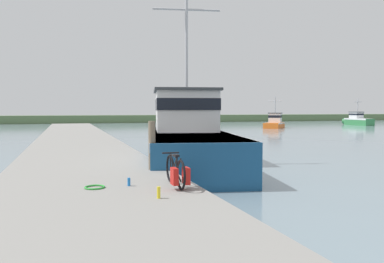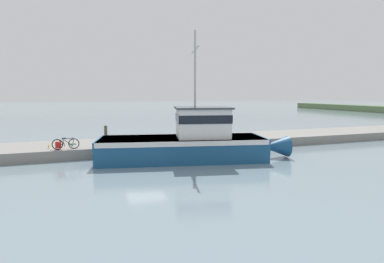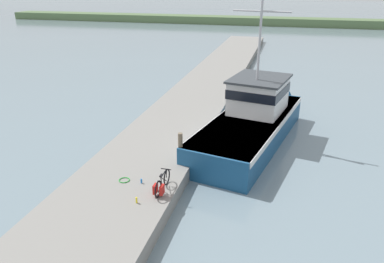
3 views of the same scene
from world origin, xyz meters
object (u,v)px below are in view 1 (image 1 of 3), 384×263
Objects in this scene: boat_red_outer at (357,120)px; bicycle_touring at (177,172)px; boat_white_moored at (275,123)px; mooring_post at (152,145)px; water_bottle_on_curb at (129,182)px; water_bottle_by_bike at (159,193)px; fishing_boat_main at (187,137)px.

bicycle_touring is at bearing -131.55° from boat_red_outer.
boat_red_outer is at bearing 55.81° from boat_white_moored.
boat_white_moored is 2.87× the size of bicycle_touring.
boat_red_outer is at bearing 41.92° from mooring_post.
bicycle_touring reaches higher than water_bottle_on_curb.
boat_white_moored reaches higher than bicycle_touring.
water_bottle_by_bike is at bearing -80.98° from boat_white_moored.
water_bottle_on_curb is (-26.46, -37.32, 0.06)m from boat_white_moored.
bicycle_touring is (-43.71, -41.99, 0.17)m from boat_red_outer.
boat_white_moored is at bearing 64.74° from fishing_boat_main.
water_bottle_by_bike reaches higher than water_bottle_on_curb.
fishing_boat_main is 6.01m from mooring_post.
fishing_boat_main is at bearing 61.83° from mooring_post.
boat_white_moored is 24.94× the size of water_bottle_on_curb.
water_bottle_by_bike is (-26.07, -38.79, 0.08)m from boat_white_moored.
bicycle_touring is 1.22m from water_bottle_by_bike.
water_bottle_on_curb is at bearing -132.56° from boat_red_outer.
mooring_post is at bearing -133.48° from boat_red_outer.
mooring_post is at bearing 64.73° from water_bottle_on_curb.
mooring_post reaches higher than water_bottle_on_curb.
water_bottle_by_bike is (-0.68, -0.99, -0.23)m from bicycle_touring.
boat_white_moored is (22.55, 29.75, -0.55)m from fishing_boat_main.
water_bottle_by_bike is 1.52m from water_bottle_on_curb.
bicycle_touring is 1.15× the size of mooring_post.
boat_white_moored is at bearing -162.52° from boat_red_outer.
boat_white_moored is 43.28m from mooring_post.
water_bottle_on_curb is (-1.07, -2.27, -0.65)m from mooring_post.
boat_red_outer is 4.39× the size of mooring_post.
boat_red_outer is at bearing 44.07° from water_bottle_by_bike.
boat_white_moored is at bearing 54.09° from mooring_post.
mooring_post reaches higher than bicycle_touring.
water_bottle_by_bike is at bearing -123.13° from bicycle_touring.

